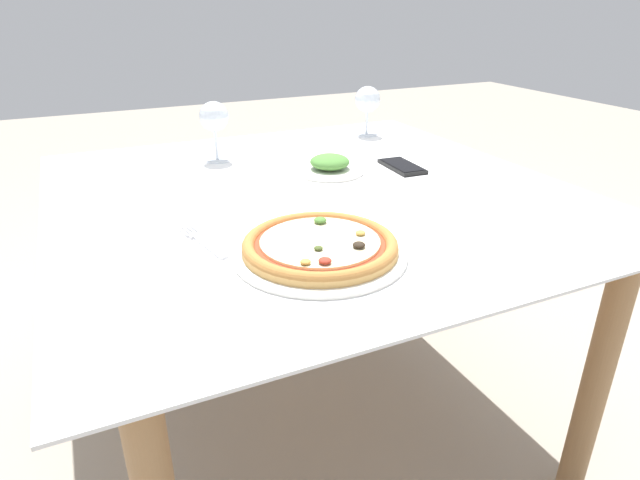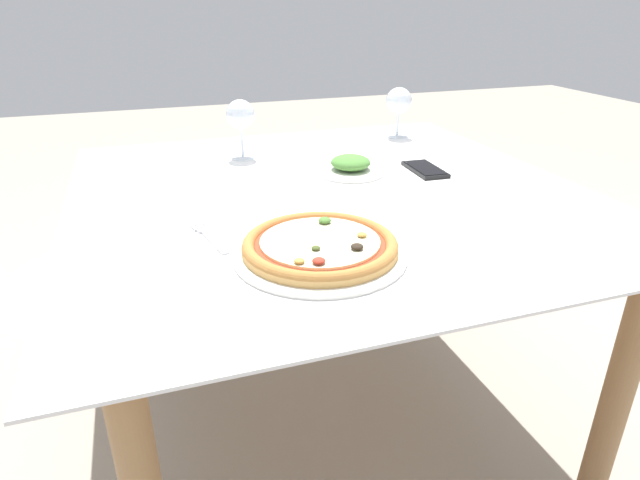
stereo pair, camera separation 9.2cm
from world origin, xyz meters
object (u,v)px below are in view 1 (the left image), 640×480
Objects in this scene: pizza_plate at (320,247)px; dining_table at (314,222)px; fork at (202,241)px; cell_phone at (402,166)px; wine_glass_far_right at (368,101)px; side_plate at (330,166)px; wine_glass_far_left at (214,118)px.

dining_table is at bearing 67.48° from pizza_plate.
fork is at bearing 140.40° from pizza_plate.
cell_phone is at bearing 13.06° from dining_table.
fork is 1.09× the size of wine_glass_far_right.
fork is 0.49m from side_plate.
side_plate reaches higher than cell_phone.
wine_glass_far_right reaches higher than dining_table.
wine_glass_far_right is (0.68, 0.60, 0.11)m from fork.
wine_glass_far_right is 1.05× the size of cell_phone.
pizza_plate is 0.48m from side_plate.
side_plate is (0.10, 0.11, 0.10)m from dining_table.
cell_phone is 0.19m from side_plate.
wine_glass_far_left reaches higher than fork.
fork is (-0.30, -0.17, 0.08)m from dining_table.
fork is (-0.17, 0.14, -0.01)m from pizza_plate.
pizza_plate is 0.56m from cell_phone.
wine_glass_far_right is (0.51, 0.74, 0.09)m from pizza_plate.
wine_glass_far_right is at bearing 75.04° from cell_phone.
pizza_plate is at bearing -112.52° from dining_table.
dining_table is 3.85× the size of pizza_plate.
pizza_plate reaches higher than fork.
fork is 0.98× the size of side_plate.
wine_glass_far_left is 1.04× the size of wine_glass_far_right.
wine_glass_far_left is at bearing 135.56° from side_plate.
pizza_plate is 1.97× the size of wine_glass_far_right.
dining_table is 0.18m from side_plate.
pizza_plate reaches higher than cell_phone.
wine_glass_far_right is at bearing 48.31° from dining_table.
cell_phone is 0.85× the size of side_plate.
wine_glass_far_right is 0.89× the size of side_plate.
wine_glass_far_left is (0.17, 0.51, 0.11)m from fork.
fork is 1.06× the size of wine_glass_far_left.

